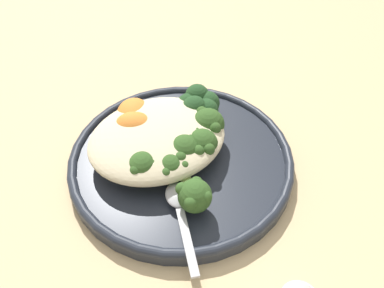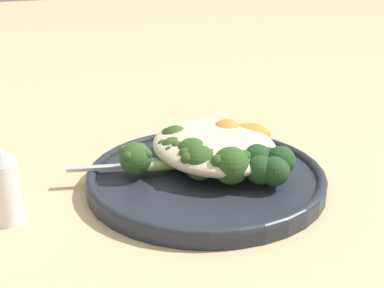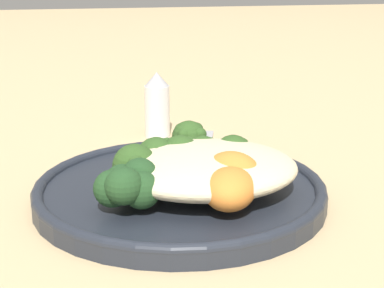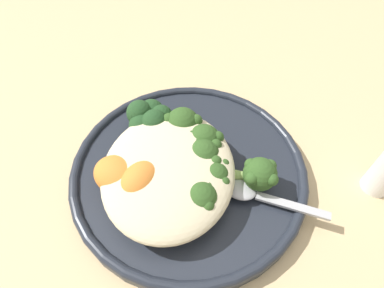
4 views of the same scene
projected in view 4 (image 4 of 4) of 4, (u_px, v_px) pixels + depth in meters
name	position (u px, v px, depth m)	size (l,w,h in m)	color
ground_plane	(203.00, 185.00, 0.37)	(4.00, 4.00, 0.00)	#D6B784
plate	(190.00, 169.00, 0.37)	(0.29, 0.29, 0.02)	#232833
quinoa_mound	(170.00, 169.00, 0.33)	(0.17, 0.15, 0.04)	beige
broccoli_stalk_0	(195.00, 195.00, 0.31)	(0.08, 0.07, 0.04)	#9EBC66
broccoli_stalk_1	(209.00, 176.00, 0.33)	(0.04, 0.08, 0.04)	#9EBC66
broccoli_stalk_2	(249.00, 174.00, 0.33)	(0.04, 0.13, 0.04)	#9EBC66
broccoli_stalk_3	(201.00, 158.00, 0.34)	(0.05, 0.08, 0.04)	#9EBC66
broccoli_stalk_4	(200.00, 145.00, 0.35)	(0.07, 0.08, 0.04)	#9EBC66
broccoli_stalk_5	(183.00, 128.00, 0.37)	(0.10, 0.05, 0.04)	#9EBC66
sweet_potato_chunk_0	(120.00, 175.00, 0.33)	(0.06, 0.05, 0.04)	orange
sweet_potato_chunk_1	(143.00, 182.00, 0.32)	(0.05, 0.04, 0.04)	orange
kale_tuft	(151.00, 118.00, 0.38)	(0.06, 0.06, 0.04)	#234723
spoon	(255.00, 194.00, 0.33)	(0.05, 0.12, 0.01)	#B7B7BC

